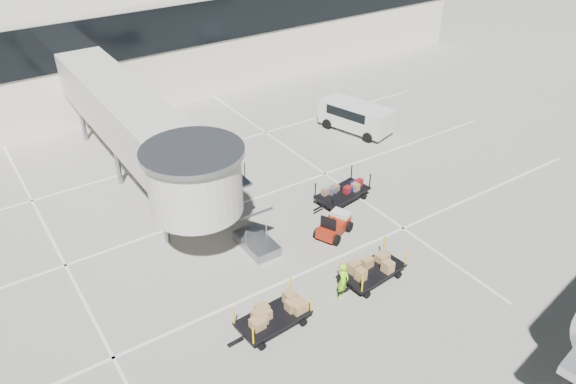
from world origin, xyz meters
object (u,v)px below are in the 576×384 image
box_cart_far (270,318)px  minivan (354,115)px  suitcase_cart (343,193)px  baggage_tug (334,226)px  box_cart_near (372,272)px  ground_worker (343,281)px

box_cart_far → minivan: minivan is taller
minivan → suitcase_cart: bearing=-150.0°
baggage_tug → box_cart_near: size_ratio=0.62×
baggage_tug → box_cart_near: 4.06m
ground_worker → minivan: size_ratio=0.34×
suitcase_cart → box_cart_near: suitcase_cart is taller
ground_worker → minivan: minivan is taller
box_cart_near → box_cart_far: (-5.67, 0.08, 0.05)m
baggage_tug → minivan: size_ratio=0.43×
box_cart_near → ground_worker: bearing=176.0°
box_cart_near → minivan: minivan is taller
ground_worker → suitcase_cart: bearing=21.4°
suitcase_cart → minivan: minivan is taller
box_cart_far → ground_worker: ground_worker is taller
suitcase_cart → ground_worker: 8.00m
box_cart_near → ground_worker: (-1.82, -0.05, 0.38)m
baggage_tug → box_cart_far: 7.56m
ground_worker → minivan: bearing=18.9°
baggage_tug → ground_worker: bearing=-146.8°
baggage_tug → minivan: 12.81m
baggage_tug → ground_worker: (-2.63, -4.02, 0.42)m
ground_worker → minivan: 17.54m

